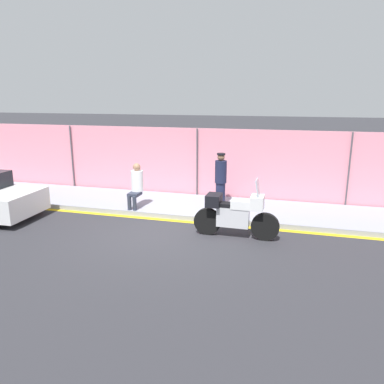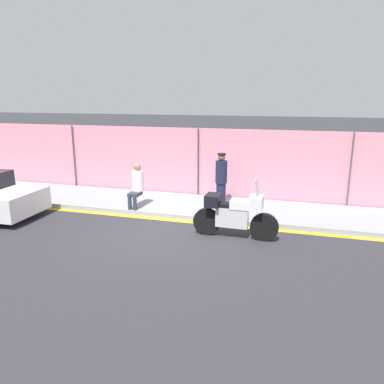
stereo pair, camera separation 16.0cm
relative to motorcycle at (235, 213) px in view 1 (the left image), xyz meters
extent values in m
plane|color=#2D2D33|center=(-1.87, -0.33, -0.63)|extent=(120.00, 120.00, 0.00)
cube|color=#8E93A3|center=(-1.87, 2.12, -0.56)|extent=(36.46, 2.44, 0.15)
cube|color=gold|center=(-1.87, 0.81, -0.63)|extent=(36.46, 0.18, 0.01)
cube|color=pink|center=(-1.87, 3.43, 0.60)|extent=(34.64, 0.08, 2.46)
cylinder|color=#4C4C51|center=(-6.78, 3.33, 0.60)|extent=(0.05, 0.05, 2.46)
cylinder|color=#4C4C51|center=(-1.87, 3.33, 0.60)|extent=(0.05, 0.05, 2.46)
cylinder|color=#4C4C51|center=(3.04, 3.33, 0.60)|extent=(0.05, 0.05, 2.46)
cylinder|color=black|center=(0.76, -0.01, -0.28)|extent=(0.71, 0.15, 0.71)
cylinder|color=black|center=(-0.72, 0.01, -0.28)|extent=(0.71, 0.15, 0.71)
cube|color=silver|center=(-0.05, 0.00, -0.09)|extent=(0.82, 0.29, 0.51)
cube|color=white|center=(0.15, 0.00, 0.25)|extent=(0.52, 0.32, 0.22)
cube|color=black|center=(-0.14, 0.00, 0.21)|extent=(0.60, 0.29, 0.10)
cube|color=white|center=(0.54, -0.01, 0.33)|extent=(0.33, 0.48, 0.34)
cube|color=silver|center=(0.54, -0.01, 0.71)|extent=(0.11, 0.42, 0.42)
cube|color=black|center=(-0.56, 0.01, 0.31)|extent=(0.37, 0.51, 0.30)
cylinder|color=#191E38|center=(-0.85, 2.39, -0.13)|extent=(0.30, 0.30, 0.70)
cylinder|color=#191E38|center=(-0.85, 2.39, 0.57)|extent=(0.37, 0.37, 0.70)
sphere|color=brown|center=(-0.85, 2.39, 1.04)|extent=(0.23, 0.23, 0.23)
cylinder|color=black|center=(-0.85, 2.39, 1.14)|extent=(0.26, 0.26, 0.05)
cylinder|color=#2D3342|center=(-3.39, 1.01, -0.26)|extent=(0.12, 0.12, 0.45)
cylinder|color=#2D3342|center=(-3.22, 1.01, -0.26)|extent=(0.12, 0.12, 0.45)
cube|color=#2D3342|center=(-3.31, 1.23, -0.03)|extent=(0.32, 0.45, 0.10)
cylinder|color=white|center=(-3.31, 1.46, 0.34)|extent=(0.38, 0.38, 0.64)
sphere|color=#A37556|center=(-3.31, 1.46, 0.77)|extent=(0.23, 0.23, 0.23)
cylinder|color=black|center=(-6.62, 0.46, -0.31)|extent=(0.65, 0.23, 0.65)
camera|label=1|loc=(1.33, -9.03, 2.90)|focal=35.00mm
camera|label=2|loc=(1.49, -8.98, 2.90)|focal=35.00mm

